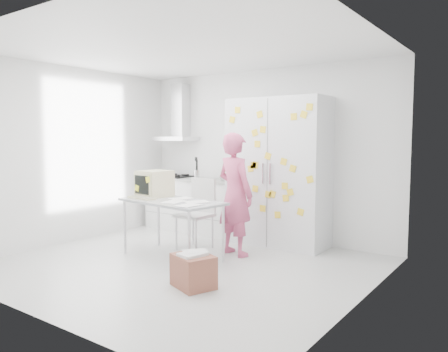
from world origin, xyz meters
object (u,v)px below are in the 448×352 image
Objects in this scene: chair at (198,209)px; cardboard_box at (193,270)px; desk at (160,191)px; person at (235,194)px.

chair is 1.89× the size of cardboard_box.
desk is at bearing -112.38° from chair.
person reaches higher than desk.
chair is at bearing 127.29° from cardboard_box.
person is 1.11× the size of desk.
desk is at bearing 147.19° from cardboard_box.
chair is 1.76m from cardboard_box.
desk is 1.49× the size of chair.
desk is at bearing 45.82° from person.
person is at bearing 38.57° from desk.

